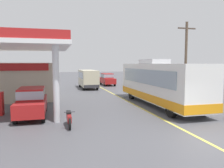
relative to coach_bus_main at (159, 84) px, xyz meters
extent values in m
plane|color=#4C4C51|center=(-1.84, 12.06, -1.72)|extent=(120.00, 120.00, 0.00)
cube|color=#D8CC4C|center=(-1.84, 7.06, -1.72)|extent=(0.16, 50.00, 0.01)
cube|color=white|center=(0.00, 0.01, 0.16)|extent=(2.50, 11.00, 2.90)
cube|color=orange|center=(0.00, 0.01, -0.94)|extent=(2.54, 11.04, 0.56)
cube|color=#8C9EAD|center=(0.00, -5.43, 0.71)|extent=(2.30, 0.10, 1.40)
cube|color=#8C9EAD|center=(-1.27, 0.01, 0.61)|extent=(0.06, 9.35, 1.10)
cube|color=#8C9EAD|center=(1.27, 0.01, 0.61)|extent=(0.06, 9.35, 1.10)
cube|color=white|center=(0.00, -5.42, 1.41)|extent=(1.75, 0.08, 0.32)
cube|color=#B2B2B7|center=(0.00, 1.01, 1.79)|extent=(1.60, 2.80, 0.36)
cylinder|color=black|center=(-1.10, -3.89, -1.22)|extent=(0.30, 1.00, 1.00)
cylinder|color=black|center=(1.10, -3.89, -1.22)|extent=(0.30, 1.00, 1.00)
cylinder|color=black|center=(-1.10, 3.31, -1.22)|extent=(0.30, 1.00, 1.00)
cylinder|color=black|center=(1.10, 3.31, -1.22)|extent=(0.30, 1.00, 1.00)
cylinder|color=silver|center=(-7.98, -3.20, 0.58)|extent=(0.36, 0.36, 4.60)
cylinder|color=silver|center=(-7.98, 2.20, 0.58)|extent=(0.36, 0.36, 4.60)
cube|color=beige|center=(-11.68, 5.70, -0.02)|extent=(7.00, 4.40, 3.40)
cube|color=#B21E1E|center=(-11.68, 3.46, 1.33)|extent=(6.30, 0.10, 0.60)
cube|color=maroon|center=(-9.48, -1.53, -1.00)|extent=(1.70, 4.20, 0.80)
cube|color=maroon|center=(-9.48, -1.33, -0.25)|extent=(1.50, 2.31, 0.70)
cube|color=#8C9EAD|center=(-9.48, -1.33, -0.25)|extent=(1.53, 2.35, 0.49)
cylinder|color=black|center=(-10.23, -3.03, -1.40)|extent=(0.20, 0.64, 0.64)
cylinder|color=black|center=(-8.73, -3.03, -1.40)|extent=(0.20, 0.64, 0.64)
cylinder|color=black|center=(-10.23, -0.03, -1.40)|extent=(0.20, 0.64, 0.64)
cylinder|color=black|center=(-8.73, -0.03, -1.40)|extent=(0.20, 0.64, 0.64)
cube|color=#BFB799|center=(-3.67, 13.56, -0.33)|extent=(2.00, 6.00, 2.10)
cube|color=#8C9EAD|center=(-3.67, 13.56, 0.07)|extent=(2.04, 5.10, 0.80)
cube|color=#2D2D33|center=(-3.67, 10.51, -1.18)|extent=(1.90, 0.16, 0.36)
cylinder|color=black|center=(-4.55, 11.56, -1.34)|extent=(0.22, 0.76, 0.76)
cylinder|color=black|center=(-2.79, 11.56, -1.34)|extent=(0.22, 0.76, 0.76)
cylinder|color=black|center=(-4.55, 15.56, -1.34)|extent=(0.22, 0.76, 0.76)
cylinder|color=black|center=(-2.79, 15.56, -1.34)|extent=(0.22, 0.76, 0.76)
cylinder|color=black|center=(-7.37, -4.86, -1.42)|extent=(0.10, 0.60, 0.60)
cylinder|color=black|center=(-7.37, -3.66, -1.42)|extent=(0.10, 0.60, 0.60)
cube|color=maroon|center=(-7.37, -4.26, -1.22)|extent=(0.20, 1.30, 0.36)
cube|color=black|center=(-7.37, -4.11, -1.00)|extent=(0.24, 0.60, 0.12)
cylinder|color=#2D2D33|center=(-7.37, -4.81, -0.82)|extent=(0.55, 0.04, 0.04)
cylinder|color=#33333F|center=(-10.48, 0.30, -1.31)|extent=(0.14, 0.14, 0.82)
cylinder|color=#33333F|center=(-10.30, 0.30, -1.31)|extent=(0.14, 0.14, 0.82)
cube|color=#D8CC4C|center=(-10.39, 0.30, -0.60)|extent=(0.36, 0.22, 0.60)
sphere|color=tan|center=(-10.39, 0.30, -0.17)|extent=(0.22, 0.22, 0.22)
cylinder|color=#D8CC4C|center=(-10.62, 0.30, -0.65)|extent=(0.09, 0.09, 0.58)
cylinder|color=#D8CC4C|center=(-10.16, 0.30, -0.65)|extent=(0.09, 0.09, 0.58)
cube|color=maroon|center=(-0.18, 16.77, -1.00)|extent=(1.70, 4.20, 0.80)
cube|color=maroon|center=(-0.18, 16.97, -0.25)|extent=(1.50, 2.31, 0.70)
cube|color=#8C9EAD|center=(-0.18, 16.97, -0.25)|extent=(1.53, 2.35, 0.49)
cylinder|color=black|center=(-0.93, 15.27, -1.40)|extent=(0.20, 0.64, 0.64)
cylinder|color=black|center=(0.57, 15.27, -1.40)|extent=(0.20, 0.64, 0.64)
cylinder|color=black|center=(-0.93, 18.27, -1.40)|extent=(0.20, 0.64, 0.64)
cylinder|color=black|center=(0.57, 18.27, -1.40)|extent=(0.20, 0.64, 0.64)
cylinder|color=brown|center=(3.92, 2.35, 1.88)|extent=(0.24, 0.24, 7.19)
cube|color=#4C3D33|center=(3.92, 2.35, 4.87)|extent=(1.80, 0.12, 0.12)
camera|label=1|loc=(-8.06, -15.80, 1.61)|focal=34.97mm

